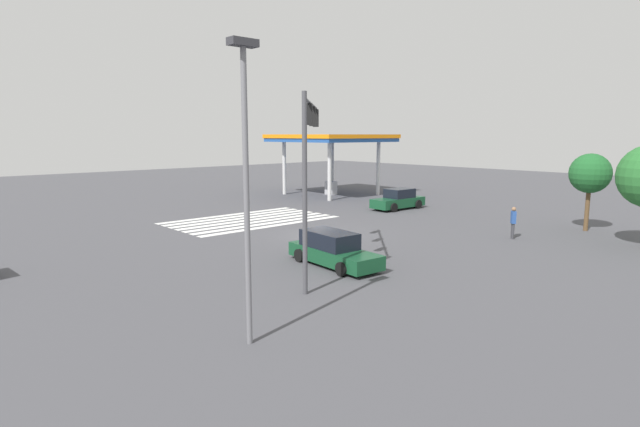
{
  "coord_description": "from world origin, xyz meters",
  "views": [
    {
      "loc": [
        19.33,
        21.38,
        5.86
      ],
      "look_at": [
        0.0,
        0.0,
        1.3
      ],
      "focal_mm": 28.0,
      "sensor_mm": 36.0,
      "label": 1
    }
  ],
  "objects_px": {
    "tree_corner_b": "(590,174)",
    "car_1": "(333,250)",
    "pedestrian": "(513,221)",
    "car_2": "(398,200)",
    "traffic_signal_mast": "(309,145)",
    "street_light_pole_a": "(246,168)"
  },
  "relations": [
    {
      "from": "car_2",
      "to": "street_light_pole_a",
      "type": "relative_size",
      "value": 0.57
    },
    {
      "from": "traffic_signal_mast",
      "to": "street_light_pole_a",
      "type": "height_order",
      "value": "street_light_pole_a"
    },
    {
      "from": "tree_corner_b",
      "to": "car_1",
      "type": "bearing_deg",
      "value": -14.71
    },
    {
      "from": "street_light_pole_a",
      "to": "traffic_signal_mast",
      "type": "bearing_deg",
      "value": -145.06
    },
    {
      "from": "pedestrian",
      "to": "car_1",
      "type": "bearing_deg",
      "value": 34.34
    },
    {
      "from": "car_1",
      "to": "pedestrian",
      "type": "bearing_deg",
      "value": 81.38
    },
    {
      "from": "car_1",
      "to": "car_2",
      "type": "height_order",
      "value": "car_2"
    },
    {
      "from": "car_1",
      "to": "pedestrian",
      "type": "xyz_separation_m",
      "value": [
        -11.59,
        2.67,
        0.32
      ]
    },
    {
      "from": "traffic_signal_mast",
      "to": "street_light_pole_a",
      "type": "distance_m",
      "value": 7.01
    },
    {
      "from": "car_2",
      "to": "street_light_pole_a",
      "type": "height_order",
      "value": "street_light_pole_a"
    },
    {
      "from": "pedestrian",
      "to": "street_light_pole_a",
      "type": "xyz_separation_m",
      "value": [
        19.27,
        1.99,
        3.93
      ]
    },
    {
      "from": "car_1",
      "to": "car_2",
      "type": "relative_size",
      "value": 1.05
    },
    {
      "from": "traffic_signal_mast",
      "to": "pedestrian",
      "type": "height_order",
      "value": "traffic_signal_mast"
    },
    {
      "from": "traffic_signal_mast",
      "to": "pedestrian",
      "type": "xyz_separation_m",
      "value": [
        -13.54,
        2.01,
        -4.42
      ]
    },
    {
      "from": "car_1",
      "to": "traffic_signal_mast",
      "type": "bearing_deg",
      "value": -66.79
    },
    {
      "from": "street_light_pole_a",
      "to": "car_1",
      "type": "bearing_deg",
      "value": -148.7
    },
    {
      "from": "pedestrian",
      "to": "tree_corner_b",
      "type": "bearing_deg",
      "value": -150.79
    },
    {
      "from": "pedestrian",
      "to": "tree_corner_b",
      "type": "distance_m",
      "value": 6.47
    },
    {
      "from": "pedestrian",
      "to": "tree_corner_b",
      "type": "xyz_separation_m",
      "value": [
        -5.67,
        1.86,
        2.48
      ]
    },
    {
      "from": "traffic_signal_mast",
      "to": "car_2",
      "type": "distance_m",
      "value": 20.8
    },
    {
      "from": "car_2",
      "to": "pedestrian",
      "type": "bearing_deg",
      "value": 72.49
    },
    {
      "from": "car_1",
      "to": "car_2",
      "type": "bearing_deg",
      "value": 124.11
    }
  ]
}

